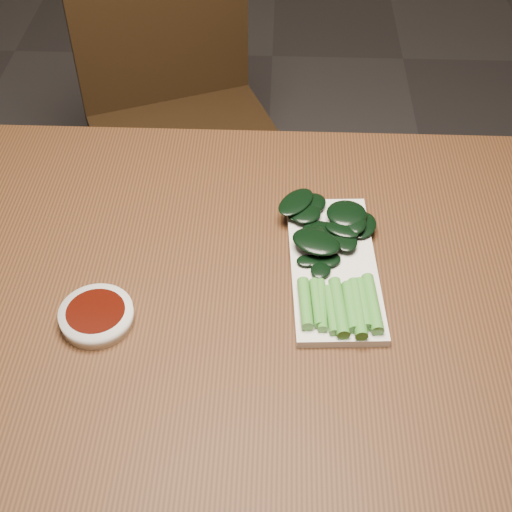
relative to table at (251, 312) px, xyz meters
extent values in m
plane|color=#322F2F|center=(0.00, 0.00, -0.68)|extent=(6.00, 6.00, 0.00)
cube|color=#422613|center=(0.00, 0.00, 0.05)|extent=(1.40, 0.80, 0.04)
cube|color=black|center=(-0.20, 0.77, -0.25)|extent=(0.61, 0.61, 0.04)
cylinder|color=black|center=(-0.31, 0.51, -0.47)|extent=(0.04, 0.04, 0.41)
cylinder|color=black|center=(0.07, 0.66, -0.47)|extent=(0.04, 0.04, 0.41)
cylinder|color=black|center=(-0.46, 0.88, -0.47)|extent=(0.04, 0.04, 0.41)
cylinder|color=black|center=(-0.08, 1.04, -0.47)|extent=(0.04, 0.04, 0.41)
cube|color=black|center=(-0.28, 0.97, -0.01)|extent=(0.45, 0.21, 0.44)
cylinder|color=silver|center=(-0.22, -0.09, 0.08)|extent=(0.11, 0.11, 0.02)
cylinder|color=#380B05|center=(-0.22, -0.09, 0.09)|extent=(0.09, 0.09, 0.00)
cube|color=silver|center=(0.13, 0.03, 0.08)|extent=(0.15, 0.31, 0.01)
cylinder|color=#438F31|center=(0.08, -0.06, 0.09)|extent=(0.02, 0.09, 0.02)
cylinder|color=#438F31|center=(0.10, -0.06, 0.09)|extent=(0.02, 0.09, 0.02)
cylinder|color=#438F31|center=(0.11, -0.06, 0.09)|extent=(0.02, 0.09, 0.01)
cylinder|color=#438F31|center=(0.12, -0.07, 0.09)|extent=(0.02, 0.09, 0.01)
cylinder|color=#438F31|center=(0.13, -0.07, 0.09)|extent=(0.03, 0.11, 0.02)
cylinder|color=#438F31|center=(0.15, -0.06, 0.09)|extent=(0.02, 0.09, 0.02)
cylinder|color=#438F31|center=(0.16, -0.07, 0.09)|extent=(0.03, 0.11, 0.02)
cylinder|color=#438F31|center=(0.17, -0.06, 0.09)|extent=(0.02, 0.09, 0.02)
cylinder|color=#438F31|center=(0.18, -0.06, 0.09)|extent=(0.03, 0.11, 0.02)
ellipsoid|color=black|center=(0.11, 0.10, 0.10)|extent=(0.07, 0.06, 0.01)
ellipsoid|color=black|center=(0.16, 0.11, 0.10)|extent=(0.04, 0.06, 0.01)
ellipsoid|color=black|center=(0.07, 0.15, 0.10)|extent=(0.08, 0.09, 0.01)
ellipsoid|color=black|center=(0.08, 0.14, 0.10)|extent=(0.06, 0.06, 0.01)
ellipsoid|color=black|center=(0.15, 0.13, 0.10)|extent=(0.07, 0.07, 0.01)
ellipsoid|color=black|center=(0.14, 0.09, 0.10)|extent=(0.06, 0.05, 0.01)
ellipsoid|color=black|center=(0.10, 0.06, 0.11)|extent=(0.10, 0.09, 0.01)
ellipsoid|color=black|center=(0.15, 0.07, 0.10)|extent=(0.05, 0.06, 0.01)
ellipsoid|color=black|center=(0.09, 0.16, 0.09)|extent=(0.08, 0.08, 0.01)
ellipsoid|color=black|center=(0.10, 0.08, 0.10)|extent=(0.05, 0.06, 0.01)
ellipsoid|color=black|center=(0.18, 0.12, 0.09)|extent=(0.06, 0.08, 0.01)
ellipsoid|color=black|center=(0.09, 0.13, 0.10)|extent=(0.07, 0.07, 0.01)
ellipsoid|color=black|center=(0.16, 0.15, 0.09)|extent=(0.05, 0.05, 0.01)
ellipsoid|color=black|center=(0.12, 0.07, 0.10)|extent=(0.05, 0.05, 0.01)
ellipsoid|color=black|center=(0.13, 0.09, 0.09)|extent=(0.05, 0.06, 0.01)
ellipsoid|color=black|center=(0.11, 0.09, 0.09)|extent=(0.09, 0.09, 0.01)
ellipsoid|color=black|center=(0.11, 0.01, 0.09)|extent=(0.04, 0.05, 0.01)
ellipsoid|color=black|center=(0.10, 0.03, 0.09)|extent=(0.04, 0.04, 0.01)
ellipsoid|color=black|center=(0.09, 0.03, 0.09)|extent=(0.04, 0.03, 0.01)
ellipsoid|color=black|center=(0.12, 0.03, 0.09)|extent=(0.05, 0.04, 0.01)
camera|label=1|loc=(0.04, -0.74, 0.88)|focal=50.00mm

